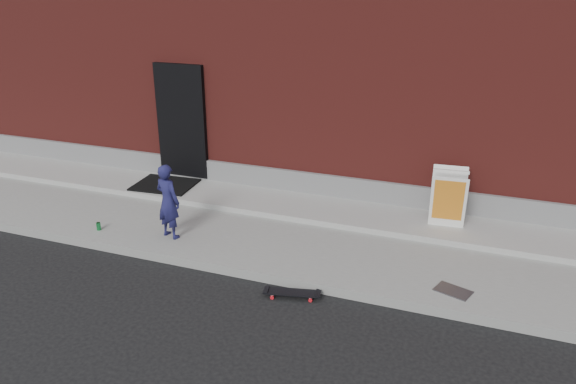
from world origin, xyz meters
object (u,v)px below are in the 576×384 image
at_px(child, 168,201).
at_px(soda_can, 99,226).
at_px(pizza_sign, 448,198).
at_px(skateboard, 292,293).

height_order(child, soda_can, child).
height_order(child, pizza_sign, child).
bearing_deg(pizza_sign, skateboard, -123.67).
bearing_deg(soda_can, pizza_sign, 20.66).
distance_m(skateboard, soda_can, 3.69).
bearing_deg(skateboard, child, 161.37).
bearing_deg(child, pizza_sign, -141.23).
height_order(child, skateboard, child).
bearing_deg(pizza_sign, child, -156.24).
bearing_deg(soda_can, skateboard, -9.28).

